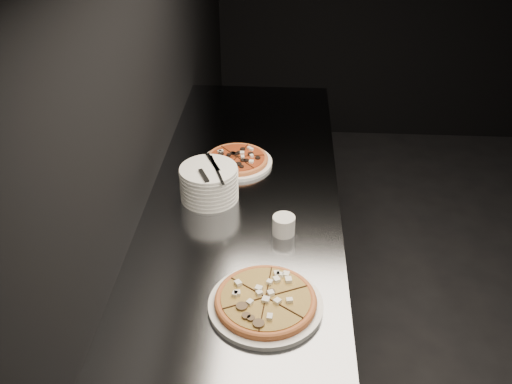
# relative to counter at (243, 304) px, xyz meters

# --- Properties ---
(wall_left) EXTENTS (0.02, 5.00, 2.80)m
(wall_left) POSITION_rel_counter_xyz_m (-0.37, 0.00, 0.94)
(wall_left) COLOR black
(wall_left) RESTS_ON floor
(counter) EXTENTS (0.74, 2.44, 0.92)m
(counter) POSITION_rel_counter_xyz_m (0.00, 0.00, 0.00)
(counter) COLOR slate
(counter) RESTS_ON floor
(pizza_mushroom) EXTENTS (0.41, 0.41, 0.04)m
(pizza_mushroom) POSITION_rel_counter_xyz_m (0.11, -0.47, 0.48)
(pizza_mushroom) COLOR white
(pizza_mushroom) RESTS_ON counter
(pizza_tomato) EXTENTS (0.31, 0.31, 0.03)m
(pizza_tomato) POSITION_rel_counter_xyz_m (-0.05, 0.37, 0.48)
(pizza_tomato) COLOR white
(pizza_tomato) RESTS_ON counter
(plate_stack) EXTENTS (0.22, 0.22, 0.13)m
(plate_stack) POSITION_rel_counter_xyz_m (-0.13, 0.11, 0.53)
(plate_stack) COLOR white
(plate_stack) RESTS_ON counter
(cutlery) EXTENTS (0.09, 0.23, 0.01)m
(cutlery) POSITION_rel_counter_xyz_m (-0.12, 0.09, 0.59)
(cutlery) COLOR #ADB0B4
(cutlery) RESTS_ON plate_stack
(ramekin) EXTENTS (0.08, 0.08, 0.07)m
(ramekin) POSITION_rel_counter_xyz_m (0.16, -0.10, 0.50)
(ramekin) COLOR silver
(ramekin) RESTS_ON counter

